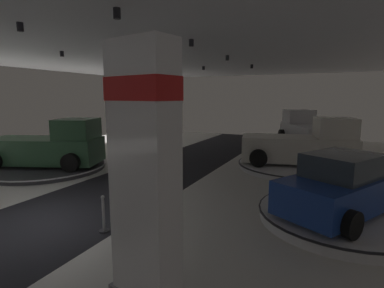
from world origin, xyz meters
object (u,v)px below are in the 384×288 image
(pickup_truck_deep_right, at_px, (306,130))
(display_platform_mid_right, at_px, (341,216))
(display_platform_mid_left, at_px, (46,167))
(brand_sign_pylon, at_px, (145,178))
(visitor_walking_near, at_px, (126,153))
(column_left, at_px, (122,110))
(pickup_truck_mid_left, at_px, (51,147))
(display_platform_far_right, at_px, (296,166))
(display_platform_deep_right, at_px, (307,146))
(pickup_truck_far_right, at_px, (303,145))
(display_car_mid_right, at_px, (343,186))

(pickup_truck_deep_right, relative_size, display_platform_mid_right, 1.23)
(pickup_truck_deep_right, relative_size, display_platform_mid_left, 1.00)
(brand_sign_pylon, bearing_deg, pickup_truck_deep_right, 86.47)
(brand_sign_pylon, height_order, visitor_walking_near, brand_sign_pylon)
(column_left, height_order, pickup_truck_mid_left, column_left)
(display_platform_mid_left, bearing_deg, display_platform_far_right, 25.97)
(display_platform_deep_right, bearing_deg, pickup_truck_deep_right, 116.59)
(display_platform_mid_right, bearing_deg, pickup_truck_deep_right, 98.73)
(pickup_truck_deep_right, bearing_deg, pickup_truck_mid_left, -132.35)
(brand_sign_pylon, bearing_deg, display_platform_mid_right, 59.81)
(display_platform_mid_left, bearing_deg, display_platform_deep_right, 46.08)
(pickup_truck_mid_left, bearing_deg, display_platform_mid_left, -159.25)
(visitor_walking_near, bearing_deg, display_platform_deep_right, 54.05)
(column_left, xyz_separation_m, pickup_truck_deep_right, (10.36, 6.81, -1.50))
(column_left, distance_m, display_platform_deep_right, 12.63)
(display_platform_far_right, bearing_deg, visitor_walking_near, -151.31)
(column_left, relative_size, pickup_truck_deep_right, 0.97)
(pickup_truck_far_right, height_order, visitor_walking_near, pickup_truck_far_right)
(display_car_mid_right, height_order, visitor_walking_near, display_car_mid_right)
(brand_sign_pylon, distance_m, display_platform_mid_right, 6.48)
(display_platform_mid_left, xyz_separation_m, pickup_truck_mid_left, (0.30, 0.11, 1.03))
(display_platform_mid_right, distance_m, pickup_truck_far_right, 6.63)
(display_platform_mid_left, bearing_deg, visitor_walking_near, 20.31)
(display_car_mid_right, bearing_deg, pickup_truck_far_right, 103.86)
(display_platform_deep_right, relative_size, display_platform_far_right, 1.00)
(display_car_mid_right, bearing_deg, pickup_truck_deep_right, 98.64)
(display_platform_deep_right, relative_size, pickup_truck_deep_right, 1.00)
(brand_sign_pylon, bearing_deg, display_platform_deep_right, 85.96)
(pickup_truck_far_right, bearing_deg, display_platform_mid_right, -75.96)
(pickup_truck_deep_right, distance_m, display_platform_mid_left, 16.37)
(pickup_truck_deep_right, height_order, pickup_truck_far_right, pickup_truck_deep_right)
(column_left, xyz_separation_m, display_platform_far_right, (10.42, 0.28, -2.60))
(brand_sign_pylon, distance_m, visitor_walking_near, 9.86)
(display_platform_deep_right, bearing_deg, display_car_mid_right, -81.81)
(display_platform_deep_right, height_order, pickup_truck_deep_right, pickup_truck_deep_right)
(brand_sign_pylon, bearing_deg, column_left, 129.29)
(brand_sign_pylon, relative_size, display_platform_mid_right, 0.96)
(display_platform_mid_right, bearing_deg, column_left, 154.05)
(display_platform_mid_left, height_order, pickup_truck_far_right, pickup_truck_far_right)
(column_left, height_order, pickup_truck_deep_right, column_left)
(pickup_truck_deep_right, bearing_deg, column_left, -146.68)
(pickup_truck_mid_left, bearing_deg, display_car_mid_right, -4.40)
(display_platform_mid_right, distance_m, display_car_mid_right, 0.91)
(display_car_mid_right, bearing_deg, display_platform_mid_right, 60.10)
(display_platform_deep_right, bearing_deg, pickup_truck_far_right, -87.84)
(column_left, xyz_separation_m, visitor_walking_near, (3.05, -3.75, -1.84))
(brand_sign_pylon, bearing_deg, display_platform_far_right, 84.18)
(display_platform_mid_left, height_order, display_car_mid_right, display_car_mid_right)
(display_platform_mid_left, distance_m, display_car_mid_right, 13.12)
(display_platform_far_right, bearing_deg, display_platform_mid_right, -73.15)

